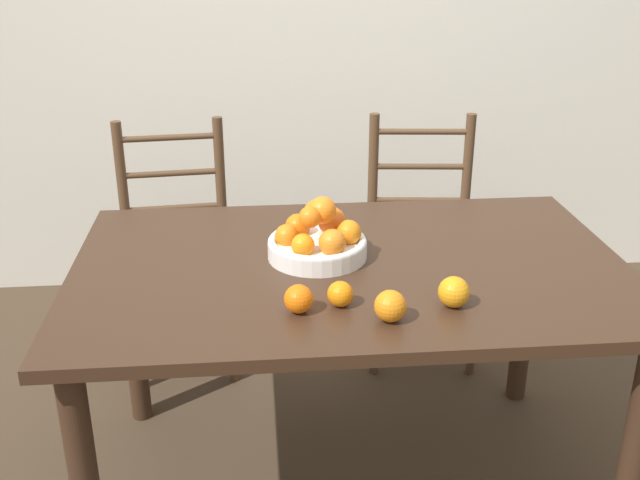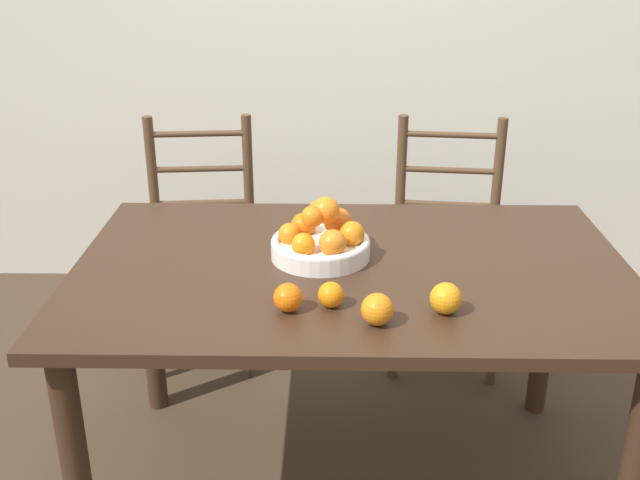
# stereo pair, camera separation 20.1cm
# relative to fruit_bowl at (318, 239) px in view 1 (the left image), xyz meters

# --- Properties ---
(ground_plane) EXTENTS (12.00, 12.00, 0.00)m
(ground_plane) POSITION_rel_fruit_bowl_xyz_m (0.09, -0.05, -0.82)
(ground_plane) COLOR #423323
(wall_back) EXTENTS (8.00, 0.06, 2.60)m
(wall_back) POSITION_rel_fruit_bowl_xyz_m (0.09, 1.50, 0.48)
(wall_back) COLOR silver
(wall_back) RESTS_ON ground_plane
(dining_table) EXTENTS (1.54, 0.98, 0.76)m
(dining_table) POSITION_rel_fruit_bowl_xyz_m (0.09, -0.05, -0.15)
(dining_table) COLOR #382316
(dining_table) RESTS_ON ground_plane
(fruit_bowl) EXTENTS (0.28, 0.28, 0.18)m
(fruit_bowl) POSITION_rel_fruit_bowl_xyz_m (0.00, 0.00, 0.00)
(fruit_bowl) COLOR white
(fruit_bowl) RESTS_ON dining_table
(orange_loose_0) EXTENTS (0.07, 0.07, 0.07)m
(orange_loose_0) POSITION_rel_fruit_bowl_xyz_m (0.03, -0.30, -0.02)
(orange_loose_0) COLOR orange
(orange_loose_0) RESTS_ON dining_table
(orange_loose_1) EXTENTS (0.08, 0.08, 0.08)m
(orange_loose_1) POSITION_rel_fruit_bowl_xyz_m (0.14, -0.39, -0.01)
(orange_loose_1) COLOR orange
(orange_loose_1) RESTS_ON dining_table
(orange_loose_2) EXTENTS (0.08, 0.08, 0.08)m
(orange_loose_2) POSITION_rel_fruit_bowl_xyz_m (0.31, -0.33, -0.01)
(orange_loose_2) COLOR orange
(orange_loose_2) RESTS_ON dining_table
(orange_loose_3) EXTENTS (0.07, 0.07, 0.07)m
(orange_loose_3) POSITION_rel_fruit_bowl_xyz_m (-0.08, -0.32, -0.02)
(orange_loose_3) COLOR orange
(orange_loose_3) RESTS_ON dining_table
(chair_left) EXTENTS (0.46, 0.44, 0.95)m
(chair_left) POSITION_rel_fruit_bowl_xyz_m (-0.48, 0.77, -0.36)
(chair_left) COLOR #513823
(chair_left) RESTS_ON ground_plane
(chair_right) EXTENTS (0.46, 0.44, 0.95)m
(chair_right) POSITION_rel_fruit_bowl_xyz_m (0.48, 0.77, -0.36)
(chair_right) COLOR #513823
(chair_right) RESTS_ON ground_plane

